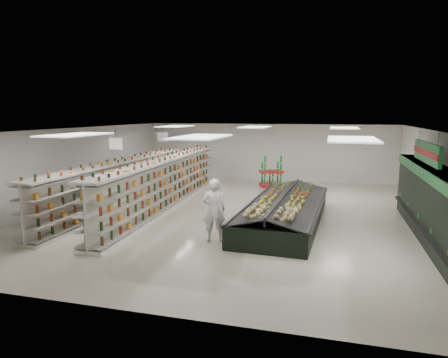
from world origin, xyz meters
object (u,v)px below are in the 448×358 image
(gondola_left, at_px, (121,186))
(shopper_background, at_px, (175,174))
(gondola_center, at_px, (165,185))
(soda_endcap, at_px, (271,173))
(shopper_main, at_px, (214,210))
(produce_island, at_px, (285,210))

(gondola_left, bearing_deg, shopper_background, 81.20)
(gondola_left, distance_m, gondola_center, 1.83)
(shopper_background, bearing_deg, soda_endcap, -72.10)
(gondola_left, xyz_separation_m, shopper_background, (0.68, 4.21, -0.09))
(shopper_main, distance_m, shopper_background, 8.69)
(gondola_center, xyz_separation_m, shopper_background, (-1.13, 3.91, -0.14))
(produce_island, xyz_separation_m, shopper_background, (-6.11, 4.96, 0.31))
(soda_endcap, bearing_deg, shopper_main, -92.06)
(shopper_background, bearing_deg, gondola_center, -167.33)
(gondola_center, height_order, produce_island, gondola_center)
(soda_endcap, bearing_deg, gondola_left, -131.45)
(soda_endcap, bearing_deg, shopper_background, -158.72)
(soda_endcap, bearing_deg, gondola_center, -121.50)
(gondola_center, relative_size, produce_island, 1.65)
(produce_island, xyz_separation_m, shopper_main, (-1.82, -2.59, 0.49))
(soda_endcap, xyz_separation_m, shopper_background, (-4.63, -1.80, 0.05))
(shopper_main, bearing_deg, gondola_center, -69.01)
(gondola_left, xyz_separation_m, gondola_center, (1.81, 0.30, 0.05))
(gondola_center, relative_size, shopper_background, 7.47)
(shopper_background, bearing_deg, gondola_left, 167.42)
(gondola_center, xyz_separation_m, soda_endcap, (3.50, 5.72, -0.19))
(shopper_background, bearing_deg, shopper_main, -153.76)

